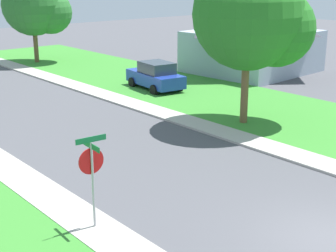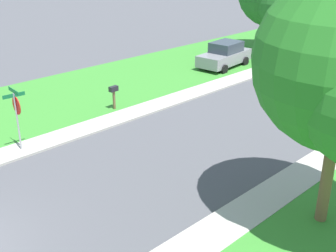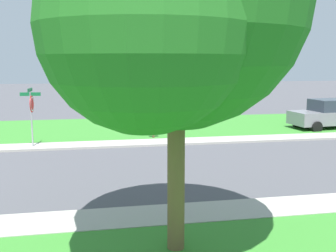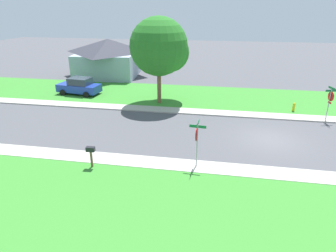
% 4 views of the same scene
% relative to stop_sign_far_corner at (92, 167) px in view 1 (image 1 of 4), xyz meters
% --- Properties ---
extents(ground_plane, '(120.00, 120.00, 0.00)m').
position_rel_stop_sign_far_corner_xyz_m(ground_plane, '(4.66, -4.71, -1.89)').
color(ground_plane, '#4C4C51').
extents(sidewalk_east, '(1.40, 56.00, 0.10)m').
position_rel_stop_sign_far_corner_xyz_m(sidewalk_east, '(9.36, 7.29, -1.84)').
color(sidewalk_east, '#ADA89E').
rests_on(sidewalk_east, ground).
extents(lawn_east, '(8.00, 56.00, 0.08)m').
position_rel_stop_sign_far_corner_xyz_m(lawn_east, '(14.06, 7.29, -1.85)').
color(lawn_east, '#38842D').
rests_on(lawn_east, ground).
extents(stop_sign_far_corner, '(0.92, 0.92, 2.77)m').
position_rel_stop_sign_far_corner_xyz_m(stop_sign_far_corner, '(0.00, 0.00, 0.00)').
color(stop_sign_far_corner, '#9E9EA3').
rests_on(stop_sign_far_corner, ground).
extents(car_blue_driveway_right, '(2.44, 4.49, 1.76)m').
position_rel_stop_sign_far_corner_xyz_m(car_blue_driveway_right, '(12.71, 13.01, -1.01)').
color(car_blue_driveway_right, '#1E389E').
rests_on(car_blue_driveway_right, ground).
extents(tree_sidewalk_near, '(5.50, 5.12, 7.75)m').
position_rel_stop_sign_far_corner_xyz_m(tree_sidewalk_near, '(11.53, 4.21, 3.13)').
color(tree_sidewalk_near, brown).
rests_on(tree_sidewalk_near, ground).
extents(tree_sidewalk_mid, '(5.25, 4.89, 7.08)m').
position_rel_stop_sign_far_corner_xyz_m(tree_sidewalk_mid, '(11.82, 26.77, 2.59)').
color(tree_sidewalk_mid, brown).
rests_on(tree_sidewalk_mid, ground).
extents(house_right_setback, '(9.59, 8.49, 4.60)m').
position_rel_stop_sign_far_corner_xyz_m(house_right_setback, '(21.96, 13.18, 0.49)').
color(house_right_setback, '#93A3B2').
rests_on(house_right_setback, ground).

